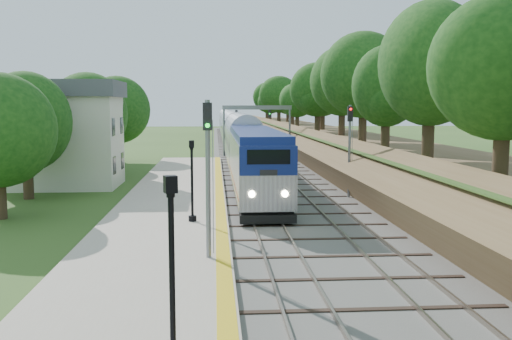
{
  "coord_description": "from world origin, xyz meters",
  "views": [
    {
      "loc": [
        -2.64,
        -13.99,
        6.12
      ],
      "look_at": [
        -0.5,
        15.45,
        2.8
      ],
      "focal_mm": 40.0,
      "sensor_mm": 36.0,
      "label": 1
    }
  ],
  "objects": [
    {
      "name": "train",
      "position": [
        0.0,
        71.6,
        2.22
      ],
      "size": [
        2.93,
        117.68,
        4.31
      ],
      "color": "black",
      "rests_on": "trackbed"
    },
    {
      "name": "lamppost_far",
      "position": [
        -3.78,
        14.26,
        2.19
      ],
      "size": [
        0.4,
        0.4,
        4.05
      ],
      "color": "black",
      "rests_on": "platform"
    },
    {
      "name": "station_building",
      "position": [
        -14.0,
        30.0,
        4.09
      ],
      "size": [
        8.6,
        6.6,
        8.0
      ],
      "color": "silver",
      "rests_on": "ground"
    },
    {
      "name": "signal_platform",
      "position": [
        -2.9,
        7.33,
        4.05
      ],
      "size": [
        0.35,
        0.28,
        5.97
      ],
      "color": "slate",
      "rests_on": "platform"
    },
    {
      "name": "platform",
      "position": [
        -5.2,
        16.0,
        0.19
      ],
      "size": [
        6.4,
        68.0,
        0.38
      ],
      "primitive_type": "cube",
      "color": "#AC9D8A",
      "rests_on": "ground"
    },
    {
      "name": "signal_gantry",
      "position": [
        2.47,
        54.99,
        4.82
      ],
      "size": [
        8.4,
        0.38,
        6.2
      ],
      "color": "slate",
      "rests_on": "ground"
    },
    {
      "name": "trees_behind_platform",
      "position": [
        -11.17,
        20.67,
        4.53
      ],
      "size": [
        7.82,
        53.32,
        7.21
      ],
      "color": "#332316",
      "rests_on": "ground"
    },
    {
      "name": "signal_farside",
      "position": [
        6.2,
        22.8,
        3.83
      ],
      "size": [
        0.33,
        0.26,
        6.08
      ],
      "color": "slate",
      "rests_on": "ground"
    },
    {
      "name": "lamppost_mid",
      "position": [
        -3.61,
        -1.6,
        2.27
      ],
      "size": [
        0.42,
        0.42,
        4.23
      ],
      "color": "black",
      "rests_on": "platform"
    },
    {
      "name": "trackbed",
      "position": [
        2.0,
        60.0,
        0.07
      ],
      "size": [
        9.5,
        170.0,
        0.28
      ],
      "color": "#4C4944",
      "rests_on": "ground"
    },
    {
      "name": "embankment",
      "position": [
        10.35,
        60.0,
        1.95
      ],
      "size": [
        10.64,
        170.0,
        11.7
      ],
      "color": "brown",
      "rests_on": "ground"
    },
    {
      "name": "yellow_stripe",
      "position": [
        -2.35,
        16.0,
        0.39
      ],
      "size": [
        0.55,
        68.0,
        0.01
      ],
      "primitive_type": "cube",
      "color": "gold",
      "rests_on": "platform"
    }
  ]
}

